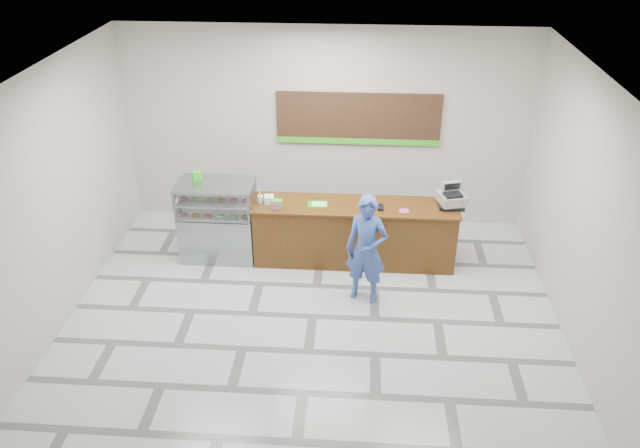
# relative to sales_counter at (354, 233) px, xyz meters

# --- Properties ---
(floor) EXTENTS (7.00, 7.00, 0.00)m
(floor) POSITION_rel_sales_counter_xyz_m (-0.55, -1.55, -0.52)
(floor) COLOR #BBBBC0
(floor) RESTS_ON ground
(back_wall) EXTENTS (7.00, 0.00, 7.00)m
(back_wall) POSITION_rel_sales_counter_xyz_m (-0.55, 1.45, 1.23)
(back_wall) COLOR #BCB7AD
(back_wall) RESTS_ON floor
(ceiling) EXTENTS (7.00, 7.00, 0.00)m
(ceiling) POSITION_rel_sales_counter_xyz_m (-0.55, -1.55, 2.98)
(ceiling) COLOR silver
(ceiling) RESTS_ON back_wall
(sales_counter) EXTENTS (3.26, 0.76, 1.03)m
(sales_counter) POSITION_rel_sales_counter_xyz_m (0.00, 0.00, 0.00)
(sales_counter) COLOR #5C3510
(sales_counter) RESTS_ON floor
(display_case) EXTENTS (1.22, 0.72, 1.33)m
(display_case) POSITION_rel_sales_counter_xyz_m (-2.22, -0.00, 0.16)
(display_case) COLOR gray
(display_case) RESTS_ON floor
(menu_board) EXTENTS (2.80, 0.06, 0.90)m
(menu_board) POSITION_rel_sales_counter_xyz_m (-0.00, 1.41, 1.42)
(menu_board) COLOR black
(menu_board) RESTS_ON back_wall
(cash_register) EXTENTS (0.49, 0.50, 0.37)m
(cash_register) POSITION_rel_sales_counter_xyz_m (1.50, 0.08, 0.65)
(cash_register) COLOR black
(cash_register) RESTS_ON sales_counter
(card_terminal) EXTENTS (0.09, 0.18, 0.04)m
(card_terminal) POSITION_rel_sales_counter_xyz_m (0.40, -0.10, 0.54)
(card_terminal) COLOR black
(card_terminal) RESTS_ON sales_counter
(serving_tray) EXTENTS (0.33, 0.25, 0.02)m
(serving_tray) POSITION_rel_sales_counter_xyz_m (-0.58, -0.04, 0.52)
(serving_tray) COLOR #25CE00
(serving_tray) RESTS_ON sales_counter
(napkin_box) EXTENTS (0.17, 0.17, 0.13)m
(napkin_box) POSITION_rel_sales_counter_xyz_m (-1.36, -0.04, 0.58)
(napkin_box) COLOR white
(napkin_box) RESTS_ON sales_counter
(straw_cup) EXTENTS (0.09, 0.09, 0.13)m
(straw_cup) POSITION_rel_sales_counter_xyz_m (-1.50, -0.04, 0.58)
(straw_cup) COLOR silver
(straw_cup) RESTS_ON sales_counter
(promo_box) EXTENTS (0.18, 0.12, 0.15)m
(promo_box) POSITION_rel_sales_counter_xyz_m (-1.21, -0.22, 0.59)
(promo_box) COLOR green
(promo_box) RESTS_ON sales_counter
(donut_decal) EXTENTS (0.16, 0.16, 0.00)m
(donut_decal) POSITION_rel_sales_counter_xyz_m (0.76, -0.15, 0.52)
(donut_decal) COLOR #D64D8E
(donut_decal) RESTS_ON sales_counter
(green_cup_left) EXTENTS (0.09, 0.09, 0.14)m
(green_cup_left) POSITION_rel_sales_counter_xyz_m (-2.48, 0.13, 0.88)
(green_cup_left) COLOR green
(green_cup_left) RESTS_ON display_case
(green_cup_right) EXTENTS (0.10, 0.10, 0.15)m
(green_cup_right) POSITION_rel_sales_counter_xyz_m (-2.55, 0.10, 0.89)
(green_cup_right) COLOR green
(green_cup_right) RESTS_ON display_case
(customer) EXTENTS (0.70, 0.55, 1.69)m
(customer) POSITION_rel_sales_counter_xyz_m (0.19, -1.02, 0.33)
(customer) COLOR #3753A0
(customer) RESTS_ON floor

